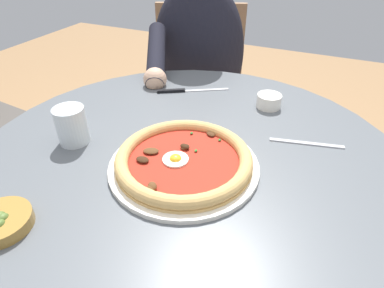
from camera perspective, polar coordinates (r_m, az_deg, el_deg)
name	(u,v)px	position (r m, az deg, el deg)	size (l,w,h in m)	color
dining_table	(189,200)	(0.78, -0.62, -9.91)	(0.93, 0.93, 0.73)	#565B60
pizza_on_plate	(184,161)	(0.64, -1.49, -2.99)	(0.30, 0.30, 0.04)	white
water_glass	(72,128)	(0.75, -20.51, 2.72)	(0.07, 0.07, 0.08)	silver
steak_knife	(182,91)	(0.94, -1.73, 9.48)	(0.12, 0.19, 0.01)	silver
ramekin_capers	(269,100)	(0.88, 13.52, 7.54)	(0.06, 0.06, 0.04)	white
fork_utensil	(306,143)	(0.76, 19.67, 0.14)	(0.04, 0.16, 0.00)	#BCBCC1
diner_person	(198,102)	(1.35, 0.99, 7.49)	(0.56, 0.42, 1.17)	#282833
cafe_chair_diner	(199,85)	(1.47, 1.27, 10.43)	(0.56, 0.56, 0.85)	#957050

